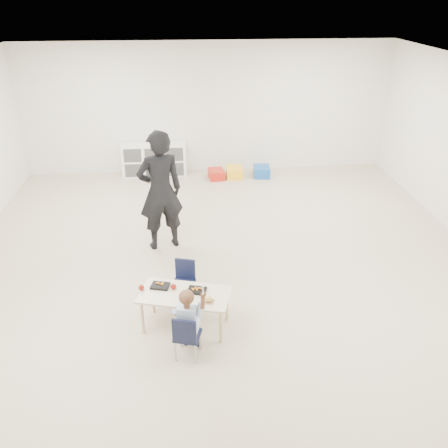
{
  "coord_description": "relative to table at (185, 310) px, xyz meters",
  "views": [
    {
      "loc": [
        -0.55,
        -5.78,
        3.81
      ],
      "look_at": [
        -0.03,
        0.03,
        0.85
      ],
      "focal_mm": 38.0,
      "sensor_mm": 36.0,
      "label": 1
    }
  ],
  "objects": [
    {
      "name": "room",
      "position": [
        0.6,
        1.07,
        1.15
      ],
      "size": [
        9.0,
        9.02,
        2.8
      ],
      "color": "beige",
      "rests_on": "ground"
    },
    {
      "name": "table",
      "position": [
        0.0,
        0.0,
        0.0
      ],
      "size": [
        1.18,
        0.8,
        0.49
      ],
      "rotation": [
        0.0,
        0.0,
        -0.26
      ],
      "color": "beige",
      "rests_on": "ground"
    },
    {
      "name": "chair_near",
      "position": [
        0.02,
        -0.51,
        0.04
      ],
      "size": [
        0.35,
        0.34,
        0.59
      ],
      "primitive_type": null,
      "rotation": [
        0.0,
        0.0,
        -0.26
      ],
      "color": "black",
      "rests_on": "ground"
    },
    {
      "name": "chair_far",
      "position": [
        -0.02,
        0.51,
        0.04
      ],
      "size": [
        0.35,
        0.34,
        0.59
      ],
      "primitive_type": null,
      "rotation": [
        0.0,
        0.0,
        -0.26
      ],
      "color": "black",
      "rests_on": "ground"
    },
    {
      "name": "child",
      "position": [
        0.02,
        -0.51,
        0.22
      ],
      "size": [
        0.48,
        0.48,
        0.93
      ],
      "primitive_type": null,
      "rotation": [
        0.0,
        0.0,
        -0.26
      ],
      "color": "#B9CEFA",
      "rests_on": "chair_near"
    },
    {
      "name": "lunch_tray_near",
      "position": [
        0.15,
        0.04,
        0.26
      ],
      "size": [
        0.25,
        0.21,
        0.03
      ],
      "primitive_type": "cube",
      "rotation": [
        0.0,
        0.0,
        -0.26
      ],
      "color": "black",
      "rests_on": "table"
    },
    {
      "name": "lunch_tray_far",
      "position": [
        -0.3,
        0.17,
        0.26
      ],
      "size": [
        0.25,
        0.21,
        0.03
      ],
      "primitive_type": "cube",
      "rotation": [
        0.0,
        0.0,
        -0.26
      ],
      "color": "black",
      "rests_on": "table"
    },
    {
      "name": "milk_carton",
      "position": [
        -0.01,
        -0.11,
        0.29
      ],
      "size": [
        0.09,
        0.09,
        0.1
      ],
      "primitive_type": "cube",
      "rotation": [
        0.0,
        0.0,
        -0.26
      ],
      "color": "white",
      "rests_on": "table"
    },
    {
      "name": "bread_roll",
      "position": [
        0.28,
        -0.18,
        0.28
      ],
      "size": [
        0.09,
        0.09,
        0.07
      ],
      "primitive_type": "ellipsoid",
      "color": "tan",
      "rests_on": "table"
    },
    {
      "name": "apple_near",
      "position": [
        -0.13,
        0.11,
        0.28
      ],
      "size": [
        0.07,
        0.07,
        0.07
      ],
      "primitive_type": "sphere",
      "color": "maroon",
      "rests_on": "table"
    },
    {
      "name": "apple_far",
      "position": [
        -0.52,
        0.12,
        0.28
      ],
      "size": [
        0.07,
        0.07,
        0.07
      ],
      "primitive_type": "sphere",
      "color": "maroon",
      "rests_on": "table"
    },
    {
      "name": "cubby_shelf",
      "position": [
        -0.6,
        5.35,
        0.1
      ],
      "size": [
        1.4,
        0.4,
        0.7
      ],
      "primitive_type": "cube",
      "color": "white",
      "rests_on": "ground"
    },
    {
      "name": "adult",
      "position": [
        -0.33,
        2.09,
        0.71
      ],
      "size": [
        0.8,
        0.64,
        1.93
      ],
      "primitive_type": "imported",
      "rotation": [
        0.0,
        0.0,
        3.43
      ],
      "color": "black",
      "rests_on": "ground"
    },
    {
      "name": "bin_red",
      "position": [
        0.75,
        5.0,
        -0.15
      ],
      "size": [
        0.36,
        0.44,
        0.2
      ],
      "primitive_type": "cube",
      "rotation": [
        0.0,
        0.0,
        0.1
      ],
      "color": "red",
      "rests_on": "ground"
    },
    {
      "name": "bin_yellow",
      "position": [
        1.15,
        5.05,
        -0.14
      ],
      "size": [
        0.36,
        0.46,
        0.22
      ],
      "primitive_type": "cube",
      "rotation": [
        0.0,
        0.0,
        -0.02
      ],
      "color": "yellow",
      "rests_on": "ground"
    },
    {
      "name": "bin_blue",
      "position": [
        1.76,
        5.05,
        -0.14
      ],
      "size": [
        0.38,
        0.47,
        0.22
      ],
      "primitive_type": "cube",
      "rotation": [
        0.0,
        0.0,
        -0.08
      ],
      "color": "#1650A8",
      "rests_on": "ground"
    }
  ]
}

